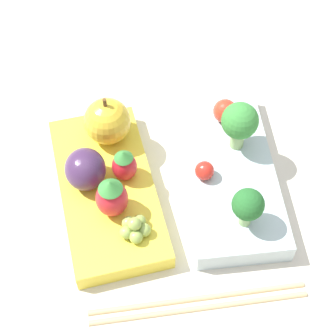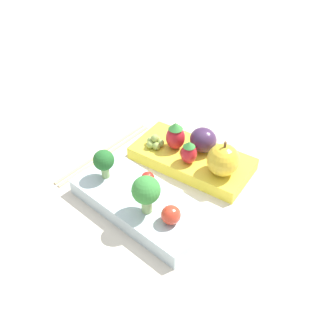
{
  "view_description": "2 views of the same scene",
  "coord_description": "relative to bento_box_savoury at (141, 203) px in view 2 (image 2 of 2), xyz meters",
  "views": [
    {
      "loc": [
        0.34,
        -0.05,
        0.51
      ],
      "look_at": [
        0.01,
        -0.0,
        0.04
      ],
      "focal_mm": 60.0,
      "sensor_mm": 36.0,
      "label": 1
    },
    {
      "loc": [
        -0.26,
        0.34,
        0.42
      ],
      "look_at": [
        0.01,
        -0.0,
        0.04
      ],
      "focal_mm": 40.0,
      "sensor_mm": 36.0,
      "label": 2
    }
  ],
  "objects": [
    {
      "name": "broccoli_floret_1",
      "position": [
        -0.03,
        0.01,
        0.05
      ],
      "size": [
        0.04,
        0.04,
        0.06
      ],
      "color": "#93B770",
      "rests_on": "bento_box_savoury"
    },
    {
      "name": "bento_box_savoury",
      "position": [
        0.0,
        0.0,
        0.0
      ],
      "size": [
        0.22,
        0.11,
        0.03
      ],
      "color": "silver",
      "rests_on": "ground_plane"
    },
    {
      "name": "cherry_tomato_1",
      "position": [
        0.01,
        -0.03,
        0.02
      ],
      "size": [
        0.02,
        0.02,
        0.02
      ],
      "color": "red",
      "rests_on": "bento_box_savoury"
    },
    {
      "name": "broccoli_floret_0",
      "position": [
        0.07,
        0.0,
        0.04
      ],
      "size": [
        0.03,
        0.03,
        0.05
      ],
      "color": "#93B770",
      "rests_on": "bento_box_savoury"
    },
    {
      "name": "chopsticks_pair",
      "position": [
        0.14,
        -0.06,
        -0.01
      ],
      "size": [
        0.02,
        0.21,
        0.01
      ],
      "color": "tan",
      "rests_on": "ground_plane"
    },
    {
      "name": "cherry_tomato_0",
      "position": [
        -0.06,
        0.01,
        0.03
      ],
      "size": [
        0.03,
        0.03,
        0.03
      ],
      "color": "red",
      "rests_on": "bento_box_savoury"
    },
    {
      "name": "strawberry_0",
      "position": [
        0.03,
        -0.13,
        0.03
      ],
      "size": [
        0.03,
        0.03,
        0.05
      ],
      "color": "red",
      "rests_on": "bento_box_fruit"
    },
    {
      "name": "apple",
      "position": [
        -0.06,
        -0.12,
        0.04
      ],
      "size": [
        0.05,
        0.05,
        0.06
      ],
      "color": "gold",
      "rests_on": "bento_box_fruit"
    },
    {
      "name": "strawberry_1",
      "position": [
        -0.0,
        -0.11,
        0.03
      ],
      "size": [
        0.03,
        0.03,
        0.04
      ],
      "color": "red",
      "rests_on": "bento_box_fruit"
    },
    {
      "name": "bento_box_fruit",
      "position": [
        0.0,
        -0.13,
        -0.0
      ],
      "size": [
        0.21,
        0.11,
        0.02
      ],
      "color": "yellow",
      "rests_on": "ground_plane"
    },
    {
      "name": "ground_plane",
      "position": [
        -0.01,
        -0.07,
        -0.01
      ],
      "size": [
        4.0,
        4.0,
        0.0
      ],
      "primitive_type": "plane",
      "color": "beige"
    },
    {
      "name": "grape_cluster",
      "position": [
        0.06,
        -0.11,
        0.02
      ],
      "size": [
        0.03,
        0.03,
        0.02
      ],
      "color": "#8EA84C",
      "rests_on": "bento_box_fruit"
    },
    {
      "name": "plum",
      "position": [
        -0.0,
        -0.15,
        0.03
      ],
      "size": [
        0.05,
        0.04,
        0.04
      ],
      "color": "#42284C",
      "rests_on": "bento_box_fruit"
    }
  ]
}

